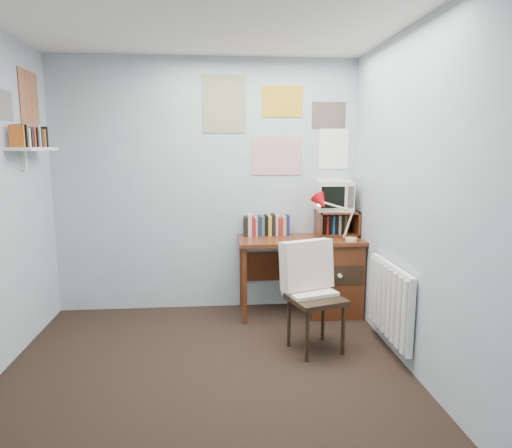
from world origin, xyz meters
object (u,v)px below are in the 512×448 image
(desk_chair, at_px, (316,300))
(desk, at_px, (327,273))
(tv_riser, at_px, (337,223))
(radiator, at_px, (390,301))
(wall_shelf, at_px, (33,149))
(desk_lamp, at_px, (352,220))
(crt_tv, at_px, (334,194))

(desk_chair, bearing_deg, desk, 53.13)
(tv_riser, xyz_separation_m, radiator, (0.17, -1.04, -0.47))
(tv_riser, relative_size, wall_shelf, 0.65)
(desk_chair, height_order, wall_shelf, wall_shelf)
(desk_lamp, bearing_deg, desk, 130.54)
(radiator, distance_m, wall_shelf, 3.15)
(desk_lamp, bearing_deg, radiator, -87.54)
(wall_shelf, bearing_deg, crt_tv, 10.84)
(desk, xyz_separation_m, desk_lamp, (0.18, -0.18, 0.55))
(crt_tv, relative_size, radiator, 0.43)
(desk_chair, distance_m, tv_riser, 1.15)
(crt_tv, height_order, radiator, crt_tv)
(desk_lamp, relative_size, wall_shelf, 0.64)
(desk_chair, height_order, crt_tv, crt_tv)
(desk, relative_size, tv_riser, 3.00)
(desk_chair, relative_size, tv_riser, 2.15)
(desk, height_order, crt_tv, crt_tv)
(desk_lamp, relative_size, crt_tv, 1.16)
(tv_riser, bearing_deg, desk, -137.04)
(desk_lamp, xyz_separation_m, tv_riser, (-0.07, 0.29, -0.07))
(desk_chair, xyz_separation_m, desk_lamp, (0.48, 0.69, 0.53))
(radiator, bearing_deg, wall_shelf, 169.11)
(wall_shelf, bearing_deg, desk_chair, -12.05)
(desk_chair, xyz_separation_m, crt_tv, (0.39, 1.00, 0.74))
(desk, xyz_separation_m, crt_tv, (0.09, 0.13, 0.77))
(tv_riser, height_order, radiator, tv_riser)
(radiator, bearing_deg, desk_chair, 173.71)
(desk, bearing_deg, radiator, -72.76)
(desk_chair, xyz_separation_m, wall_shelf, (-2.27, 0.49, 1.19))
(desk_chair, bearing_deg, radiator, -24.07)
(tv_riser, relative_size, crt_tv, 1.17)
(desk, height_order, radiator, desk)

